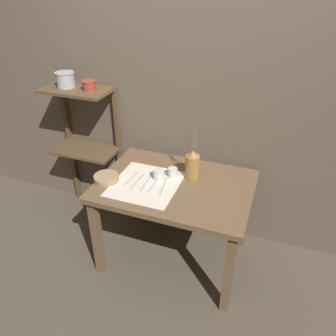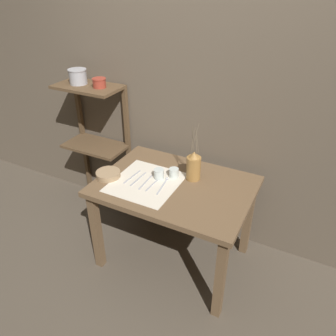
% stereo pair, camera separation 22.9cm
% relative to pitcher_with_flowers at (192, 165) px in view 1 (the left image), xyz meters
% --- Properties ---
extents(ground_plane, '(12.00, 12.00, 0.00)m').
position_rel_pitcher_with_flowers_xyz_m(ground_plane, '(-0.09, -0.13, -0.83)').
color(ground_plane, brown).
extents(stone_wall_back, '(7.00, 0.06, 2.40)m').
position_rel_pitcher_with_flowers_xyz_m(stone_wall_back, '(-0.09, 0.38, 0.37)').
color(stone_wall_back, brown).
rests_on(stone_wall_back, ground_plane).
extents(wooden_table, '(1.10, 0.79, 0.72)m').
position_rel_pitcher_with_flowers_xyz_m(wooden_table, '(-0.09, -0.13, -0.20)').
color(wooden_table, brown).
rests_on(wooden_table, ground_plane).
extents(wooden_shelf_unit, '(0.56, 0.31, 1.23)m').
position_rel_pitcher_with_flowers_xyz_m(wooden_shelf_unit, '(-1.03, 0.21, 0.03)').
color(wooden_shelf_unit, brown).
rests_on(wooden_shelf_unit, ground_plane).
extents(linen_cloth, '(0.46, 0.49, 0.00)m').
position_rel_pitcher_with_flowers_xyz_m(linen_cloth, '(-0.28, -0.20, -0.10)').
color(linen_cloth, beige).
rests_on(linen_cloth, wooden_table).
extents(pitcher_with_flowers, '(0.10, 0.10, 0.43)m').
position_rel_pitcher_with_flowers_xyz_m(pitcher_with_flowers, '(0.00, 0.00, 0.00)').
color(pitcher_with_flowers, olive).
rests_on(pitcher_with_flowers, wooden_table).
extents(wooden_bowl, '(0.18, 0.18, 0.04)m').
position_rel_pitcher_with_flowers_xyz_m(wooden_bowl, '(-0.57, -0.26, -0.08)').
color(wooden_bowl, '#9E7F5B').
rests_on(wooden_bowl, wooden_table).
extents(glass_tumbler_near, '(0.07, 0.07, 0.07)m').
position_rel_pitcher_with_flowers_xyz_m(glass_tumbler_near, '(-0.22, -0.11, -0.06)').
color(glass_tumbler_near, silver).
rests_on(glass_tumbler_near, wooden_table).
extents(glass_tumbler_far, '(0.07, 0.07, 0.07)m').
position_rel_pitcher_with_flowers_xyz_m(glass_tumbler_far, '(-0.13, -0.05, -0.07)').
color(glass_tumbler_far, silver).
rests_on(glass_tumbler_far, wooden_table).
extents(knife_center, '(0.03, 0.20, 0.00)m').
position_rel_pitcher_with_flowers_xyz_m(knife_center, '(-0.41, -0.19, -0.10)').
color(knife_center, '#A8A8AD').
rests_on(knife_center, wooden_table).
extents(fork_inner, '(0.02, 0.20, 0.00)m').
position_rel_pitcher_with_flowers_xyz_m(fork_inner, '(-0.35, -0.19, -0.10)').
color(fork_inner, '#A8A8AD').
rests_on(fork_inner, wooden_table).
extents(fork_outer, '(0.02, 0.20, 0.00)m').
position_rel_pitcher_with_flowers_xyz_m(fork_outer, '(-0.28, -0.21, -0.10)').
color(fork_outer, '#A8A8AD').
rests_on(fork_outer, wooden_table).
extents(spoon_inner, '(0.02, 0.21, 0.02)m').
position_rel_pitcher_with_flowers_xyz_m(spoon_inner, '(-0.22, -0.14, -0.10)').
color(spoon_inner, '#A8A8AD').
rests_on(spoon_inner, wooden_table).
extents(spoon_outer, '(0.04, 0.21, 0.02)m').
position_rel_pitcher_with_flowers_xyz_m(spoon_outer, '(-0.16, -0.14, -0.10)').
color(spoon_outer, '#A8A8AD').
rests_on(spoon_outer, wooden_table).
extents(metal_pot_large, '(0.15, 0.15, 0.12)m').
position_rel_pitcher_with_flowers_xyz_m(metal_pot_large, '(-1.12, 0.17, 0.47)').
color(metal_pot_large, '#A8A8AD').
rests_on(metal_pot_large, wooden_shelf_unit).
extents(metal_pot_small, '(0.11, 0.11, 0.07)m').
position_rel_pitcher_with_flowers_xyz_m(metal_pot_small, '(-0.91, 0.17, 0.44)').
color(metal_pot_small, '#9E3828').
rests_on(metal_pot_small, wooden_shelf_unit).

